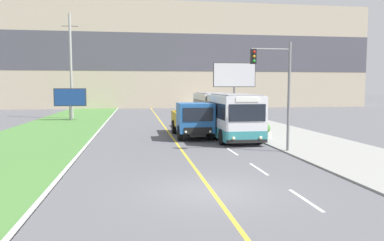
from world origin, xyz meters
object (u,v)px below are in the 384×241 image
Objects in this scene: traffic_light_mast at (278,83)px; planter_round_near at (265,131)px; city_bus at (223,114)px; billboard_large at (234,76)px; planter_round_second at (248,125)px; utility_pole_far at (71,66)px; billboard_small at (70,98)px; dump_truck at (193,120)px.

planter_round_near is at bearing 77.10° from traffic_light_mast.
city_bus is 1.91× the size of billboard_large.
planter_round_second is at bearing 30.48° from city_bus.
utility_pole_far reaches higher than planter_round_near.
city_bus is 3.68× the size of billboard_small.
billboard_small is at bearing 124.70° from dump_truck.
city_bus reaches higher than planter_round_near.
city_bus is at bearing 98.31° from traffic_light_mast.
billboard_small is (-11.01, 15.90, 1.16)m from dump_truck.
billboard_large is at bearing 79.95° from traffic_light_mast.
traffic_light_mast reaches higher than dump_truck.
traffic_light_mast is 6.41m from planter_round_near.
city_bus is 2.13× the size of traffic_light_mast.
billboard_large reaches higher than city_bus.
billboard_small reaches higher than city_bus.
billboard_small is (-14.73, 22.34, -1.41)m from traffic_light_mast.
billboard_small is (-13.54, 14.23, 0.83)m from city_bus.
utility_pole_far is (-11.28, 18.61, 4.76)m from dump_truck.
dump_truck is at bearing 120.00° from traffic_light_mast.
planter_round_second is at bearing 82.58° from traffic_light_mast.
city_bus is at bearing 33.55° from dump_truck.
planter_round_second is at bearing 32.07° from dump_truck.
utility_pole_far is 23.12m from planter_round_second.
dump_truck is 5.90m from planter_round_second.
city_bus is 1.86× the size of dump_truck.
planter_round_second is (1.24, 9.54, -3.32)m from traffic_light_mast.
planter_round_near is at bearing -90.25° from planter_round_second.
dump_truck is 6.81× the size of planter_round_near.
traffic_light_mast is 10.18m from planter_round_second.
traffic_light_mast is (14.99, -25.05, -2.19)m from utility_pole_far.
planter_round_near is 4.19m from planter_round_second.
utility_pole_far is 26.10m from planter_round_near.
city_bus is 22.29m from utility_pole_far.
billboard_large reaches higher than planter_round_second.
billboard_small is 20.55m from planter_round_second.
planter_round_second is at bearing -38.71° from billboard_small.
dump_truck is 1.98× the size of billboard_small.
dump_truck is 0.58× the size of utility_pole_far.
planter_round_near is (1.23, 5.35, -3.31)m from traffic_light_mast.
dump_truck is 6.96× the size of planter_round_second.
billboard_small is (0.27, -2.71, -3.60)m from utility_pole_far.
dump_truck is at bearing -146.45° from city_bus.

